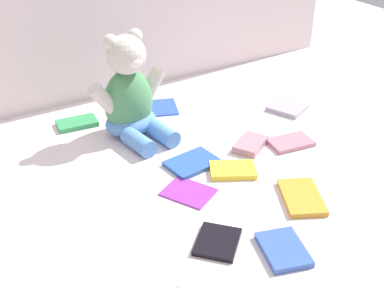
# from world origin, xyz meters

# --- Properties ---
(ground_plane) EXTENTS (3.20, 3.20, 0.00)m
(ground_plane) POSITION_xyz_m (0.00, 0.00, 0.00)
(ground_plane) COLOR silver
(teddy_bear) EXTENTS (0.24, 0.23, 0.29)m
(teddy_bear) POSITION_xyz_m (-0.04, 0.19, 0.11)
(teddy_bear) COLOR #4C8C59
(teddy_bear) RESTS_ON ground_plane
(book_case_0) EXTENTS (0.13, 0.13, 0.01)m
(book_case_0) POSITION_xyz_m (0.44, 0.07, 0.01)
(book_case_0) COLOR #A396AC
(book_case_0) RESTS_ON ground_plane
(book_case_1) EXTENTS (0.13, 0.14, 0.01)m
(book_case_1) POSITION_xyz_m (0.11, 0.28, 0.00)
(book_case_1) COLOR blue
(book_case_1) RESTS_ON ground_plane
(book_case_3) EXTENTS (0.13, 0.12, 0.01)m
(book_case_3) POSITION_xyz_m (0.09, -0.13, 0.01)
(book_case_3) COLOR yellow
(book_case_3) RESTS_ON ground_plane
(book_case_4) EXTENTS (0.13, 0.13, 0.01)m
(book_case_4) POSITION_xyz_m (-0.09, -0.32, 0.01)
(book_case_4) COLOR black
(book_case_4) RESTS_ON ground_plane
(book_case_5) EXTENTS (0.12, 0.11, 0.02)m
(book_case_5) POSITION_xyz_m (0.20, -0.05, 0.01)
(book_case_5) COLOR #AD7887
(book_case_5) RESTS_ON ground_plane
(book_case_6) EXTENTS (0.12, 0.08, 0.01)m
(book_case_6) POSITION_xyz_m (-0.15, 0.31, 0.01)
(book_case_6) COLOR #339353
(book_case_6) RESTS_ON ground_plane
(book_case_8) EXTENTS (0.13, 0.09, 0.01)m
(book_case_8) POSITION_xyz_m (0.31, -0.10, 0.01)
(book_case_8) COLOR #B77385
(book_case_8) RESTS_ON ground_plane
(book_case_10) EXTENTS (0.13, 0.14, 0.01)m
(book_case_10) POSITION_xyz_m (-0.05, -0.14, 0.00)
(book_case_10) COLOR purple
(book_case_10) RESTS_ON ground_plane
(book_case_11) EXTENTS (0.11, 0.13, 0.01)m
(book_case_11) POSITION_xyz_m (0.01, -0.41, 0.01)
(book_case_11) COLOR #395AB4
(book_case_11) RESTS_ON ground_plane
(book_case_12) EXTENTS (0.14, 0.11, 0.01)m
(book_case_12) POSITION_xyz_m (0.02, -0.05, 0.01)
(book_case_12) COLOR #2B56A3
(book_case_12) RESTS_ON ground_plane
(book_case_13) EXTENTS (0.14, 0.16, 0.01)m
(book_case_13) POSITION_xyz_m (0.16, -0.30, 0.01)
(book_case_13) COLOR orange
(book_case_13) RESTS_ON ground_plane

